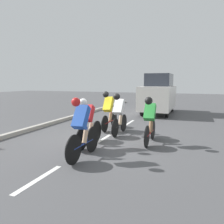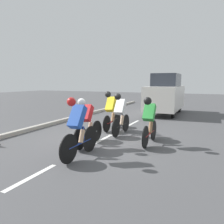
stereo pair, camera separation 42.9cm
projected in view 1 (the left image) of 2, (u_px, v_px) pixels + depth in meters
ground_plane at (104, 139)px, 7.42m from camera, size 60.00×60.00×0.00m
lane_stripe_near at (39, 179)px, 4.36m from camera, size 0.12×1.40×0.01m
lane_stripe_mid at (102, 139)px, 7.32m from camera, size 0.12×1.40×0.01m
lane_stripe_far at (129, 123)px, 10.28m from camera, size 0.12×1.40×0.01m
curb at (27, 130)px, 8.45m from camera, size 0.20×25.33×0.14m
cyclist_green at (150, 119)px, 6.69m from camera, size 0.33×1.64×1.49m
cyclist_blue at (82, 127)px, 5.41m from camera, size 0.34×1.71×1.56m
cyclist_yellow at (109, 109)px, 8.64m from camera, size 0.35×1.65×1.56m
cyclist_white at (119, 113)px, 7.88m from camera, size 0.33×1.64×1.53m
cyclist_red at (88, 121)px, 6.46m from camera, size 0.36×1.66×1.46m
support_car at (159, 94)px, 13.09m from camera, size 1.70×4.14×2.38m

